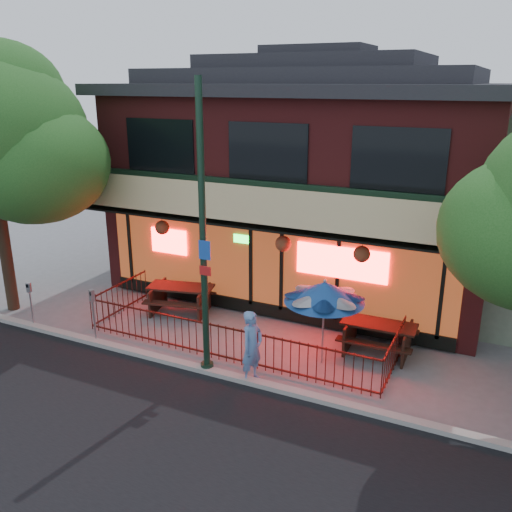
{
  "coord_description": "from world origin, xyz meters",
  "views": [
    {
      "loc": [
        6.25,
        -10.69,
        6.88
      ],
      "look_at": [
        0.21,
        2.0,
        2.33
      ],
      "focal_mm": 38.0,
      "sensor_mm": 36.0,
      "label": 1
    }
  ],
  "objects_px": {
    "street_light": "(203,250)",
    "picnic_table_left": "(181,295)",
    "picnic_table_right": "(378,333)",
    "patio_umbrella": "(325,292)",
    "pedestrian": "(252,347)",
    "parking_meter_near": "(93,307)",
    "parking_meter_far": "(30,297)"
  },
  "relations": [
    {
      "from": "street_light",
      "to": "picnic_table_left",
      "type": "height_order",
      "value": "street_light"
    },
    {
      "from": "picnic_table_right",
      "to": "patio_umbrella",
      "type": "height_order",
      "value": "patio_umbrella"
    },
    {
      "from": "street_light",
      "to": "pedestrian",
      "type": "bearing_deg",
      "value": 2.48
    },
    {
      "from": "picnic_table_right",
      "to": "pedestrian",
      "type": "relative_size",
      "value": 1.09
    },
    {
      "from": "parking_meter_near",
      "to": "patio_umbrella",
      "type": "bearing_deg",
      "value": 14.94
    },
    {
      "from": "patio_umbrella",
      "to": "parking_meter_near",
      "type": "height_order",
      "value": "patio_umbrella"
    },
    {
      "from": "patio_umbrella",
      "to": "picnic_table_right",
      "type": "bearing_deg",
      "value": 46.39
    },
    {
      "from": "patio_umbrella",
      "to": "parking_meter_far",
      "type": "distance_m",
      "value": 8.55
    },
    {
      "from": "patio_umbrella",
      "to": "pedestrian",
      "type": "bearing_deg",
      "value": -128.5
    },
    {
      "from": "picnic_table_left",
      "to": "parking_meter_far",
      "type": "bearing_deg",
      "value": -139.89
    },
    {
      "from": "picnic_table_right",
      "to": "parking_meter_far",
      "type": "relative_size",
      "value": 1.44
    },
    {
      "from": "picnic_table_left",
      "to": "pedestrian",
      "type": "xyz_separation_m",
      "value": [
        3.79,
        -2.75,
        0.34
      ]
    },
    {
      "from": "street_light",
      "to": "parking_meter_far",
      "type": "bearing_deg",
      "value": 179.97
    },
    {
      "from": "patio_umbrella",
      "to": "parking_meter_far",
      "type": "xyz_separation_m",
      "value": [
        -8.34,
        -1.6,
        -1.02
      ]
    },
    {
      "from": "street_light",
      "to": "patio_umbrella",
      "type": "height_order",
      "value": "street_light"
    },
    {
      "from": "picnic_table_left",
      "to": "parking_meter_near",
      "type": "bearing_deg",
      "value": -109.24
    },
    {
      "from": "picnic_table_left",
      "to": "parking_meter_far",
      "type": "distance_m",
      "value": 4.36
    },
    {
      "from": "street_light",
      "to": "parking_meter_near",
      "type": "xyz_separation_m",
      "value": [
        -3.54,
        0.0,
        -2.1
      ]
    },
    {
      "from": "picnic_table_right",
      "to": "parking_meter_far",
      "type": "xyz_separation_m",
      "value": [
        -9.49,
        -2.8,
        0.38
      ]
    },
    {
      "from": "parking_meter_far",
      "to": "picnic_table_right",
      "type": "bearing_deg",
      "value": 16.45
    },
    {
      "from": "parking_meter_far",
      "to": "parking_meter_near",
      "type": "bearing_deg",
      "value": -0.0
    },
    {
      "from": "picnic_table_right",
      "to": "parking_meter_far",
      "type": "height_order",
      "value": "parking_meter_far"
    },
    {
      "from": "pedestrian",
      "to": "parking_meter_far",
      "type": "bearing_deg",
      "value": 103.05
    },
    {
      "from": "parking_meter_near",
      "to": "parking_meter_far",
      "type": "distance_m",
      "value": 2.35
    },
    {
      "from": "street_light",
      "to": "patio_umbrella",
      "type": "xyz_separation_m",
      "value": [
        2.45,
        1.6,
        -1.2
      ]
    },
    {
      "from": "picnic_table_right",
      "to": "parking_meter_far",
      "type": "bearing_deg",
      "value": -163.55
    },
    {
      "from": "street_light",
      "to": "picnic_table_left",
      "type": "relative_size",
      "value": 3.06
    },
    {
      "from": "picnic_table_right",
      "to": "parking_meter_near",
      "type": "distance_m",
      "value": 7.69
    },
    {
      "from": "picnic_table_right",
      "to": "parking_meter_near",
      "type": "relative_size",
      "value": 1.26
    },
    {
      "from": "picnic_table_left",
      "to": "pedestrian",
      "type": "bearing_deg",
      "value": -36.0
    },
    {
      "from": "picnic_table_left",
      "to": "pedestrian",
      "type": "relative_size",
      "value": 1.27
    },
    {
      "from": "picnic_table_left",
      "to": "parking_meter_near",
      "type": "height_order",
      "value": "parking_meter_near"
    }
  ]
}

